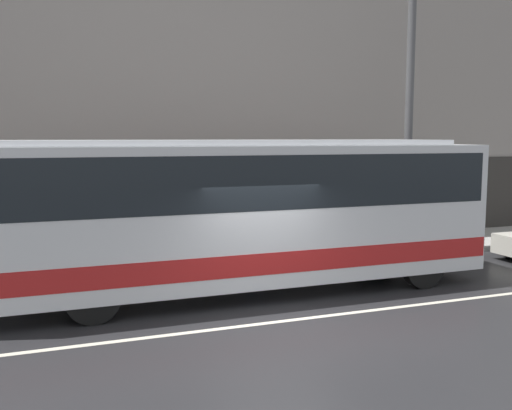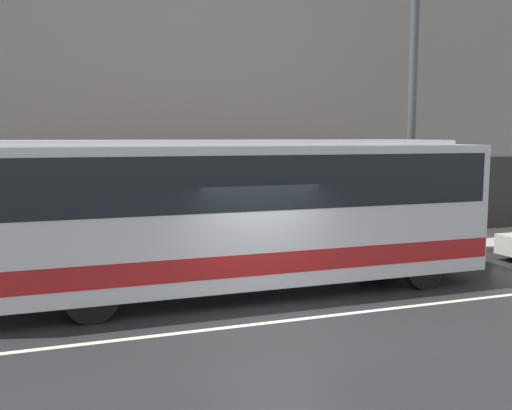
% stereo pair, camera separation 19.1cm
% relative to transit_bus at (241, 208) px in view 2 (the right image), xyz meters
% --- Properties ---
extents(ground_plane, '(60.00, 60.00, 0.00)m').
position_rel_transit_bus_xyz_m(ground_plane, '(0.04, -2.19, -1.92)').
color(ground_plane, '#262628').
extents(sidewalk, '(60.00, 3.06, 0.13)m').
position_rel_transit_bus_xyz_m(sidewalk, '(0.04, 3.34, -1.85)').
color(sidewalk, '#A09E99').
rests_on(sidewalk, ground_plane).
extents(building_facade, '(60.00, 0.35, 11.03)m').
position_rel_transit_bus_xyz_m(building_facade, '(0.04, 5.02, 3.40)').
color(building_facade, gray).
rests_on(building_facade, ground_plane).
extents(lane_stripe, '(54.00, 0.14, 0.01)m').
position_rel_transit_bus_xyz_m(lane_stripe, '(0.04, -2.19, -1.91)').
color(lane_stripe, beige).
rests_on(lane_stripe, ground_plane).
extents(transit_bus, '(11.37, 2.47, 3.41)m').
position_rel_transit_bus_xyz_m(transit_bus, '(0.00, 0.00, 0.00)').
color(transit_bus, silver).
rests_on(transit_bus, ground_plane).
extents(utility_pole_near, '(0.24, 0.24, 7.84)m').
position_rel_transit_bus_xyz_m(utility_pole_near, '(6.14, 2.57, 2.13)').
color(utility_pole_near, '#4C4C4F').
rests_on(utility_pole_near, sidewalk).
extents(pedestrian_waiting, '(0.36, 0.36, 1.69)m').
position_rel_transit_bus_xyz_m(pedestrian_waiting, '(1.54, 3.44, -1.00)').
color(pedestrian_waiting, navy).
rests_on(pedestrian_waiting, sidewalk).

